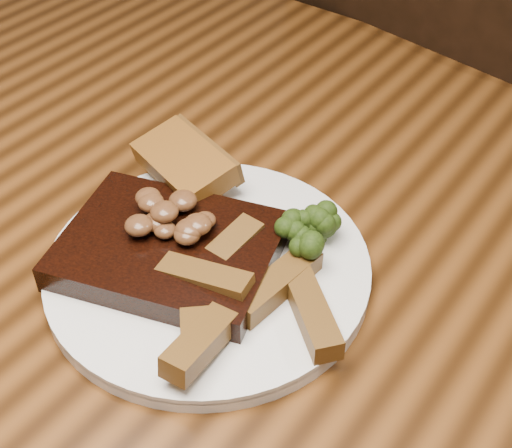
{
  "coord_description": "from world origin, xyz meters",
  "views": [
    {
      "loc": [
        0.28,
        -0.37,
        1.2
      ],
      "look_at": [
        0.0,
        0.0,
        0.78
      ],
      "focal_mm": 50.0,
      "sensor_mm": 36.0,
      "label": 1
    }
  ],
  "objects_px": {
    "potato_wedges": "(248,296)",
    "plate": "(208,270)",
    "garlic_bread": "(185,179)",
    "steak": "(169,251)",
    "dining_table": "(252,315)",
    "chair_far": "(438,143)"
  },
  "relations": [
    {
      "from": "potato_wedges",
      "to": "plate",
      "type": "bearing_deg",
      "value": 163.02
    },
    {
      "from": "steak",
      "to": "garlic_bread",
      "type": "relative_size",
      "value": 1.75
    },
    {
      "from": "steak",
      "to": "potato_wedges",
      "type": "relative_size",
      "value": 1.51
    },
    {
      "from": "plate",
      "to": "garlic_bread",
      "type": "relative_size",
      "value": 2.75
    },
    {
      "from": "dining_table",
      "to": "potato_wedges",
      "type": "height_order",
      "value": "potato_wedges"
    },
    {
      "from": "steak",
      "to": "potato_wedges",
      "type": "height_order",
      "value": "steak"
    },
    {
      "from": "chair_far",
      "to": "plate",
      "type": "distance_m",
      "value": 0.67
    },
    {
      "from": "chair_far",
      "to": "dining_table",
      "type": "bearing_deg",
      "value": 103.46
    },
    {
      "from": "plate",
      "to": "garlic_bread",
      "type": "distance_m",
      "value": 0.11
    },
    {
      "from": "chair_far",
      "to": "plate",
      "type": "bearing_deg",
      "value": 102.1
    },
    {
      "from": "dining_table",
      "to": "plate",
      "type": "xyz_separation_m",
      "value": [
        -0.01,
        -0.05,
        0.1
      ]
    },
    {
      "from": "dining_table",
      "to": "plate",
      "type": "height_order",
      "value": "plate"
    },
    {
      "from": "garlic_bread",
      "to": "steak",
      "type": "bearing_deg",
      "value": -40.22
    },
    {
      "from": "dining_table",
      "to": "chair_far",
      "type": "xyz_separation_m",
      "value": [
        -0.05,
        0.58,
        -0.14
      ]
    },
    {
      "from": "dining_table",
      "to": "steak",
      "type": "distance_m",
      "value": 0.14
    },
    {
      "from": "chair_far",
      "to": "garlic_bread",
      "type": "height_order",
      "value": "chair_far"
    },
    {
      "from": "steak",
      "to": "potato_wedges",
      "type": "distance_m",
      "value": 0.08
    },
    {
      "from": "chair_far",
      "to": "plate",
      "type": "height_order",
      "value": "chair_far"
    },
    {
      "from": "dining_table",
      "to": "steak",
      "type": "height_order",
      "value": "steak"
    },
    {
      "from": "dining_table",
      "to": "chair_far",
      "type": "bearing_deg",
      "value": 94.6
    },
    {
      "from": "steak",
      "to": "garlic_bread",
      "type": "bearing_deg",
      "value": 105.66
    },
    {
      "from": "garlic_bread",
      "to": "plate",
      "type": "bearing_deg",
      "value": -22.57
    }
  ]
}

